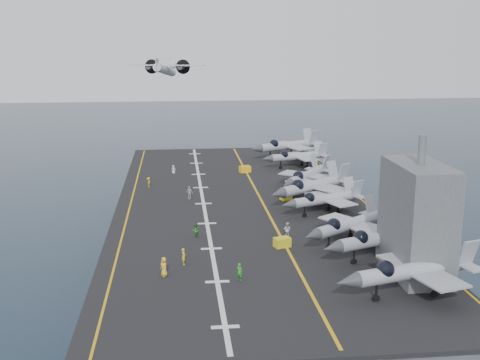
{
  "coord_description": "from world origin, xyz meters",
  "views": [
    {
      "loc": [
        -9.82,
        -87.85,
        35.1
      ],
      "look_at": [
        0.0,
        4.0,
        13.0
      ],
      "focal_mm": 45.0,
      "sensor_mm": 36.0,
      "label": 1
    }
  ],
  "objects": [
    {
      "name": "transport_plane",
      "position": [
        -12.24,
        60.54,
        27.2
      ],
      "size": [
        22.37,
        18.17,
        4.59
      ],
      "primitive_type": null,
      "color": "silver"
    },
    {
      "name": "deck_edge_stbd",
      "position": [
        18.5,
        0.0,
        10.42
      ],
      "size": [
        0.25,
        90.0,
        0.02
      ],
      "primitive_type": "cube",
      "color": "gold",
      "rests_on": "flight_deck"
    },
    {
      "name": "fighter_jet_5",
      "position": [
        11.34,
        6.72,
        12.94
      ],
      "size": [
        16.61,
        17.57,
        5.08
      ],
      "primitive_type": null,
      "color": "#90989E",
      "rests_on": "flight_deck"
    },
    {
      "name": "fighter_jet_3",
      "position": [
        11.21,
        -6.96,
        12.69
      ],
      "size": [
        15.56,
        13.14,
        4.59
      ],
      "primitive_type": null,
      "color": "#90969E",
      "rests_on": "flight_deck"
    },
    {
      "name": "tow_cart_a",
      "position": [
        2.53,
        -20.16,
        10.97
      ],
      "size": [
        2.2,
        1.79,
        1.14
      ],
      "primitive_type": null,
      "color": "gold",
      "rests_on": "flight_deck"
    },
    {
      "name": "island_superstructure",
      "position": [
        15.0,
        -30.0,
        17.9
      ],
      "size": [
        5.0,
        10.0,
        15.0
      ],
      "primitive_type": null,
      "color": "#56595E",
      "rests_on": "flight_deck"
    },
    {
      "name": "fighter_jet_7",
      "position": [
        13.47,
        24.1,
        12.74
      ],
      "size": [
        15.35,
        12.21,
        4.67
      ],
      "primitive_type": null,
      "color": "gray",
      "rests_on": "flight_deck"
    },
    {
      "name": "fighter_jet_8",
      "position": [
        13.29,
        33.67,
        13.18
      ],
      "size": [
        18.96,
        16.23,
        5.56
      ],
      "primitive_type": null,
      "color": "gray",
      "rests_on": "flight_deck"
    },
    {
      "name": "crew_0",
      "position": [
        -11.48,
        -27.76,
        11.43
      ],
      "size": [
        1.31,
        1.48,
        2.06
      ],
      "primitive_type": "imported",
      "color": "yellow",
      "rests_on": "flight_deck"
    },
    {
      "name": "foul_line",
      "position": [
        3.0,
        0.0,
        10.42
      ],
      "size": [
        0.35,
        90.0,
        0.02
      ],
      "primitive_type": "cube",
      "color": "gold",
      "rests_on": "flight_deck"
    },
    {
      "name": "fighter_jet_4",
      "position": [
        10.78,
        -0.7,
        13.12
      ],
      "size": [
        18.85,
        17.56,
        5.45
      ],
      "primitive_type": null,
      "color": "gray",
      "rests_on": "flight_deck"
    },
    {
      "name": "fighter_jet_2",
      "position": [
        11.17,
        -19.31,
        12.84
      ],
      "size": [
        16.87,
        15.59,
        4.88
      ],
      "primitive_type": null,
      "color": "#8F989F",
      "rests_on": "flight_deck"
    },
    {
      "name": "fighter_jet_1",
      "position": [
        13.27,
        -25.03,
        12.93
      ],
      "size": [
        17.14,
        14.44,
        5.06
      ],
      "primitive_type": null,
      "color": "#A2AAB3",
      "rests_on": "flight_deck"
    },
    {
      "name": "ground",
      "position": [
        0.0,
        0.0,
        0.0
      ],
      "size": [
        500.0,
        500.0,
        0.0
      ],
      "primitive_type": "plane",
      "color": "#142135",
      "rests_on": "ground"
    },
    {
      "name": "tow_cart_b",
      "position": [
        6.98,
        0.93,
        10.97
      ],
      "size": [
        2.18,
        1.73,
        1.14
      ],
      "primitive_type": null,
      "color": "yellow",
      "rests_on": "flight_deck"
    },
    {
      "name": "landing_centerline",
      "position": [
        -6.0,
        0.0,
        10.42
      ],
      "size": [
        0.5,
        90.0,
        0.02
      ],
      "primitive_type": "cube",
      "color": "silver",
      "rests_on": "flight_deck"
    },
    {
      "name": "crew_2",
      "position": [
        -7.74,
        -15.49,
        11.3
      ],
      "size": [
        1.29,
        1.14,
        1.8
      ],
      "primitive_type": "imported",
      "color": "#26842D",
      "rests_on": "flight_deck"
    },
    {
      "name": "crew_3",
      "position": [
        -14.69,
        11.44,
        11.22
      ],
      "size": [
        0.77,
        1.06,
        1.65
      ],
      "primitive_type": "imported",
      "color": "yellow",
      "rests_on": "flight_deck"
    },
    {
      "name": "flight_deck",
      "position": [
        0.0,
        0.0,
        10.2
      ],
      "size": [
        38.0,
        92.0,
        0.4
      ],
      "primitive_type": "cube",
      "color": "black",
      "rests_on": "hull"
    },
    {
      "name": "crew_6",
      "position": [
        -3.66,
        -29.76,
        11.34
      ],
      "size": [
        1.34,
        1.31,
        1.88
      ],
      "primitive_type": "imported",
      "color": "green",
      "rests_on": "flight_deck"
    },
    {
      "name": "crew_1",
      "position": [
        -9.36,
        -24.73,
        11.34
      ],
      "size": [
        0.9,
        1.22,
        1.89
      ],
      "primitive_type": "imported",
      "color": "yellow",
      "rests_on": "flight_deck"
    },
    {
      "name": "crew_4",
      "position": [
        -8.04,
        3.07,
        11.4
      ],
      "size": [
        1.44,
        1.33,
        2.0
      ],
      "primitive_type": "imported",
      "color": "silver",
      "rests_on": "flight_deck"
    },
    {
      "name": "crew_5",
      "position": [
        -10.52,
        21.04,
        11.21
      ],
      "size": [
        1.01,
        0.71,
        1.62
      ],
      "primitive_type": "imported",
      "color": "silver",
      "rests_on": "flight_deck"
    },
    {
      "name": "fighter_jet_0",
      "position": [
        12.9,
        -35.07,
        13.06
      ],
      "size": [
        17.5,
        13.97,
        5.31
      ],
      "primitive_type": null,
      "color": "gray",
      "rests_on": "flight_deck"
    },
    {
      "name": "crew_7",
      "position": [
        3.79,
        -16.66,
        11.38
      ],
      "size": [
        1.41,
        1.3,
        1.95
      ],
      "primitive_type": "imported",
      "color": "silver",
      "rests_on": "flight_deck"
    },
    {
      "name": "hull",
      "position": [
        0.0,
        0.0,
        5.0
      ],
      "size": [
        36.0,
        90.0,
        10.0
      ],
      "primitive_type": "cube",
      "color": "#56595E",
      "rests_on": "ground"
    },
    {
      "name": "tow_cart_c",
      "position": [
        2.74,
        20.89,
        11.0
      ],
      "size": [
        2.28,
        1.82,
        1.19
      ],
      "primitive_type": null,
      "color": "yellow",
      "rests_on": "flight_deck"
    },
    {
      "name": "deck_edge_port",
      "position": [
        -17.0,
        0.0,
        10.42
      ],
      "size": [
        0.25,
        90.0,
        0.02
      ],
      "primitive_type": "cube",
      "color": "gold",
      "rests_on": "flight_deck"
    }
  ]
}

